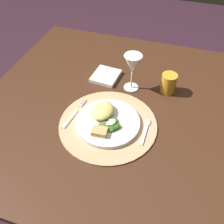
% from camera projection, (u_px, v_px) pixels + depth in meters
% --- Properties ---
extents(ground_plane, '(6.00, 6.00, 0.00)m').
position_uv_depth(ground_plane, '(126.00, 191.00, 1.52)').
color(ground_plane, '#321B27').
extents(dining_table, '(1.25, 1.08, 0.71)m').
position_uv_depth(dining_table, '(131.00, 127.00, 1.10)').
color(dining_table, '#3F2315').
rests_on(dining_table, ground).
extents(placemat, '(0.37, 0.37, 0.01)m').
position_uv_depth(placemat, '(108.00, 124.00, 0.95)').
color(placemat, tan).
rests_on(placemat, dining_table).
extents(dinner_plate, '(0.24, 0.24, 0.01)m').
position_uv_depth(dinner_plate, '(108.00, 122.00, 0.95)').
color(dinner_plate, silver).
rests_on(dinner_plate, placemat).
extents(pasta_serving, '(0.10, 0.11, 0.03)m').
position_uv_depth(pasta_serving, '(103.00, 111.00, 0.95)').
color(pasta_serving, '#E5C36D').
rests_on(pasta_serving, dinner_plate).
extents(salad_greens, '(0.09, 0.09, 0.02)m').
position_uv_depth(salad_greens, '(111.00, 125.00, 0.92)').
color(salad_greens, '#2F5723').
rests_on(salad_greens, dinner_plate).
extents(bread_piece, '(0.06, 0.04, 0.02)m').
position_uv_depth(bread_piece, '(100.00, 132.00, 0.89)').
color(bread_piece, tan).
rests_on(bread_piece, dinner_plate).
extents(fork, '(0.03, 0.17, 0.00)m').
position_uv_depth(fork, '(73.00, 115.00, 0.98)').
color(fork, silver).
rests_on(fork, placemat).
extents(spoon, '(0.02, 0.13, 0.01)m').
position_uv_depth(spoon, '(146.00, 128.00, 0.93)').
color(spoon, silver).
rests_on(spoon, placemat).
extents(napkin, '(0.12, 0.13, 0.02)m').
position_uv_depth(napkin, '(106.00, 76.00, 1.15)').
color(napkin, white).
rests_on(napkin, dining_table).
extents(wine_glass, '(0.08, 0.08, 0.16)m').
position_uv_depth(wine_glass, '(133.00, 65.00, 1.02)').
color(wine_glass, silver).
rests_on(wine_glass, dining_table).
extents(amber_tumbler, '(0.06, 0.06, 0.09)m').
position_uv_depth(amber_tumbler, '(168.00, 83.00, 1.06)').
color(amber_tumbler, gold).
rests_on(amber_tumbler, dining_table).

